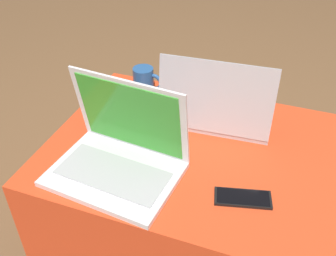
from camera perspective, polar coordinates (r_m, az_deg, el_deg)
ground_plane at (r=1.55m, az=2.70°, el=-15.24°), size 14.00×14.00×0.00m
ottoman at (r=1.38m, az=2.95°, el=-9.64°), size 0.88×0.70×0.43m
laptop_near at (r=1.13m, az=-7.01°, el=-3.74°), size 0.38×0.29×0.27m
laptop_far at (r=1.32m, az=7.14°, el=2.85°), size 0.38×0.27×0.25m
cell_phone at (r=1.09m, az=10.81°, el=-9.93°), size 0.16×0.10×0.01m
wrist_brace at (r=1.38m, az=-8.39°, el=3.83°), size 0.18×0.17×0.09m
coffee_mug at (r=1.48m, az=-3.43°, el=6.90°), size 0.11×0.08×0.10m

